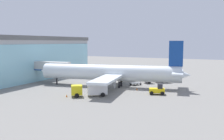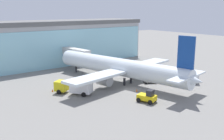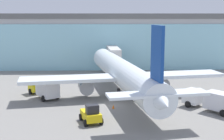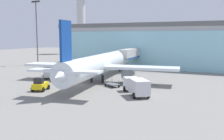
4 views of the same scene
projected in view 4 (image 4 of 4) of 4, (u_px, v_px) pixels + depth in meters
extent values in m
plane|color=gray|center=(79.00, 85.00, 49.26)|extent=(240.00, 240.00, 0.00)
cube|color=#AAAAAA|center=(148.00, 47.00, 79.03)|extent=(55.73, 16.67, 11.63)
cube|color=#92D1E0|center=(140.00, 50.00, 72.80)|extent=(53.94, 3.06, 10.47)
cube|color=#5E5E5E|center=(149.00, 25.00, 78.19)|extent=(56.85, 17.00, 1.20)
cube|color=beige|center=(133.00, 53.00, 70.76)|extent=(3.82, 15.01, 2.40)
cube|color=#194799|center=(133.00, 57.00, 70.89)|extent=(3.87, 15.02, 0.30)
cylinder|color=#4C4C51|center=(139.00, 62.00, 76.22)|extent=(0.70, 0.70, 3.36)
cylinder|color=silver|center=(81.00, 25.00, 134.28)|extent=(4.28, 4.28, 29.42)
cylinder|color=#59595E|center=(37.00, 34.00, 81.19)|extent=(0.36, 0.36, 19.30)
cube|color=#333338|center=(36.00, 2.00, 79.91)|extent=(3.20, 0.40, 0.50)
cylinder|color=white|center=(101.00, 63.00, 53.50)|extent=(11.40, 34.83, 3.88)
cone|color=white|center=(122.00, 57.00, 70.05)|extent=(4.44, 3.78, 3.88)
cone|color=white|center=(62.00, 76.00, 36.94)|extent=(4.28, 4.67, 3.49)
cube|color=white|center=(99.00, 66.00, 51.89)|extent=(31.37, 10.92, 0.50)
cube|color=white|center=(65.00, 71.00, 37.82)|extent=(11.26, 4.75, 0.30)
cube|color=navy|center=(66.00, 41.00, 37.74)|extent=(1.05, 3.20, 5.90)
cylinder|color=gray|center=(72.00, 72.00, 54.21)|extent=(2.75, 3.58, 2.10)
cylinder|color=gray|center=(128.00, 74.00, 50.87)|extent=(2.75, 3.58, 2.10)
cylinder|color=black|center=(91.00, 79.00, 51.58)|extent=(0.50, 0.50, 1.60)
cylinder|color=black|center=(103.00, 79.00, 50.92)|extent=(0.50, 0.50, 1.60)
cylinder|color=black|center=(119.00, 68.00, 67.56)|extent=(0.40, 0.40, 1.60)
cube|color=yellow|center=(52.00, 70.00, 60.63)|extent=(3.08, 3.08, 1.90)
cube|color=white|center=(50.00, 71.00, 56.48)|extent=(4.15, 4.52, 2.20)
cylinder|color=black|center=(47.00, 74.00, 60.62)|extent=(0.78, 0.90, 0.90)
cylinder|color=black|center=(57.00, 74.00, 60.89)|extent=(0.78, 0.90, 0.90)
cylinder|color=black|center=(44.00, 77.00, 55.50)|extent=(0.78, 0.90, 0.90)
cylinder|color=black|center=(55.00, 77.00, 55.78)|extent=(0.78, 0.90, 0.90)
cube|color=silver|center=(131.00, 83.00, 43.44)|extent=(3.11, 3.11, 1.90)
cube|color=silver|center=(139.00, 87.00, 39.35)|extent=(4.31, 4.45, 2.20)
cylinder|color=black|center=(125.00, 89.00, 43.32)|extent=(0.82, 0.87, 0.90)
cylinder|color=black|center=(137.00, 88.00, 43.80)|extent=(0.82, 0.87, 0.90)
cylinder|color=black|center=(134.00, 96.00, 38.29)|extent=(0.82, 0.87, 0.90)
cylinder|color=black|center=(148.00, 95.00, 38.77)|extent=(0.82, 0.87, 0.90)
cube|color=slate|center=(112.00, 84.00, 47.20)|extent=(3.22, 2.72, 0.16)
cylinder|color=black|center=(105.00, 85.00, 47.78)|extent=(0.45, 0.31, 0.44)
cylinder|color=slate|center=(105.00, 81.00, 47.67)|extent=(0.08, 0.08, 0.90)
cylinder|color=black|center=(112.00, 84.00, 48.56)|extent=(0.45, 0.31, 0.44)
cylinder|color=slate|center=(112.00, 80.00, 48.45)|extent=(0.08, 0.08, 0.90)
cylinder|color=black|center=(112.00, 87.00, 45.92)|extent=(0.45, 0.31, 0.44)
cylinder|color=slate|center=(112.00, 82.00, 45.81)|extent=(0.08, 0.08, 0.90)
cylinder|color=black|center=(119.00, 86.00, 46.70)|extent=(0.45, 0.31, 0.44)
cylinder|color=slate|center=(119.00, 82.00, 46.59)|extent=(0.08, 0.08, 0.90)
cube|color=yellow|center=(40.00, 86.00, 44.06)|extent=(2.81, 3.63, 0.90)
cube|color=#26262B|center=(39.00, 81.00, 43.31)|extent=(1.66, 1.43, 1.00)
cylinder|color=black|center=(38.00, 87.00, 45.35)|extent=(0.61, 0.87, 0.80)
cylinder|color=black|center=(48.00, 87.00, 45.09)|extent=(0.61, 0.87, 0.80)
cylinder|color=black|center=(33.00, 89.00, 43.16)|extent=(0.61, 0.87, 0.80)
cylinder|color=black|center=(43.00, 90.00, 42.89)|extent=(0.61, 0.87, 0.80)
cone|color=orange|center=(73.00, 85.00, 47.73)|extent=(0.36, 0.36, 0.55)
cone|color=orange|center=(53.00, 73.00, 62.78)|extent=(0.36, 0.36, 0.55)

